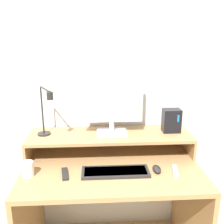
% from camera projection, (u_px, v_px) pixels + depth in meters
% --- Properties ---
extents(wall_back, '(6.00, 0.05, 2.50)m').
position_uv_depth(wall_back, '(108.00, 84.00, 2.02)').
color(wall_back, silver).
rests_on(wall_back, ground_plane).
extents(desk, '(1.18, 0.74, 0.77)m').
position_uv_depth(desk, '(112.00, 195.00, 1.83)').
color(desk, '#A87F51').
rests_on(desk, ground_plane).
extents(monitor_shelf, '(1.18, 0.35, 0.15)m').
position_uv_depth(monitor_shelf, '(110.00, 137.00, 1.92)').
color(monitor_shelf, '#A87F51').
rests_on(monitor_shelf, desk).
extents(monitor, '(0.44, 0.17, 0.46)m').
position_uv_depth(monitor, '(112.00, 102.00, 1.85)').
color(monitor, '#BCBCC1').
rests_on(monitor, monitor_shelf).
extents(desk_lamp, '(0.16, 0.24, 0.36)m').
position_uv_depth(desk_lamp, '(46.00, 113.00, 1.78)').
color(desk_lamp, black).
rests_on(desk_lamp, monitor_shelf).
extents(router_dock, '(0.13, 0.09, 0.17)m').
position_uv_depth(router_dock, '(171.00, 121.00, 1.93)').
color(router_dock, black).
rests_on(router_dock, monitor_shelf).
extents(keyboard, '(0.43, 0.15, 0.02)m').
position_uv_depth(keyboard, '(115.00, 172.00, 1.66)').
color(keyboard, '#282828').
rests_on(keyboard, desk).
extents(mouse, '(0.05, 0.10, 0.04)m').
position_uv_depth(mouse, '(157.00, 169.00, 1.68)').
color(mouse, black).
rests_on(mouse, desk).
extents(remote_control, '(0.06, 0.15, 0.02)m').
position_uv_depth(remote_control, '(65.00, 174.00, 1.64)').
color(remote_control, black).
rests_on(remote_control, desk).
extents(remote_secondary, '(0.06, 0.15, 0.02)m').
position_uv_depth(remote_secondary, '(175.00, 171.00, 1.68)').
color(remote_secondary, '#99999E').
rests_on(remote_secondary, desk).
extents(mug, '(0.07, 0.07, 0.10)m').
position_uv_depth(mug, '(28.00, 169.00, 1.62)').
color(mug, white).
rests_on(mug, desk).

